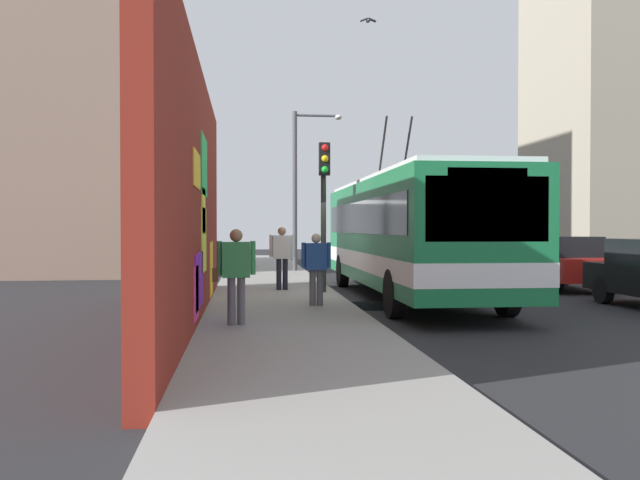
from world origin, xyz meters
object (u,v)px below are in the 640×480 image
Objects in this scene: parked_car_red at (559,261)px; traffic_light at (324,191)px; city_bus at (408,232)px; pedestrian_midblock at (282,253)px; street_lamp at (301,178)px; pedestrian_near_wall at (236,269)px; parked_car_navy at (447,249)px; parked_car_white at (489,253)px; pedestrian_at_curb at (316,264)px.

traffic_light is at bearing 104.61° from parked_car_red.
city_bus is 3.47m from pedestrian_midblock.
street_lamp reaches higher than traffic_light.
pedestrian_near_wall is (-5.26, 4.35, -0.61)m from city_bus.
street_lamp is (-4.25, 7.21, 2.94)m from parked_car_navy.
parked_car_white is at bearing -32.33° from city_bus.
parked_car_red is 1.06× the size of traffic_light.
parked_car_navy is 1.22× the size of traffic_light.
parked_car_red is at bearing -82.87° from pedestrian_midblock.
pedestrian_at_curb reaches higher than parked_car_navy.
street_lamp reaches higher than parked_car_navy.
parked_car_red is 9.22m from pedestrian_at_curb.
parked_car_navy is at bearing -28.93° from traffic_light.
pedestrian_near_wall is at bearing 144.68° from parked_car_white.
parked_car_navy is at bearing -34.03° from pedestrian_midblock.
pedestrian_at_curb reaches higher than parked_car_white.
city_bus is 2.79× the size of parked_car_red.
parked_car_navy is (11.38, -0.00, 0.00)m from parked_car_red.
city_bus reaches higher than pedestrian_midblock.
parked_car_white is 5.45m from parked_car_navy.
traffic_light is (0.37, 2.15, 1.05)m from city_bus.
city_bus is 7.36× the size of pedestrian_at_curb.
pedestrian_midblock is (-1.05, 8.40, 0.33)m from parked_car_red.
pedestrian_near_wall is (-13.48, 9.55, 0.29)m from parked_car_white.
parked_car_red is at bearing -66.31° from city_bus.
pedestrian_at_curb is at bearing 133.60° from city_bus.
street_lamp is at bearing -8.21° from pedestrian_midblock.
parked_car_white is 7.88m from street_lamp.
street_lamp is (9.41, 2.01, 2.04)m from city_bus.
street_lamp is (9.05, -0.14, 0.99)m from traffic_light.
parked_car_white is (5.94, -0.00, 0.00)m from parked_car_red.
parked_car_white is 13.31m from pedestrian_at_curb.
parked_car_white is at bearing -35.32° from pedestrian_near_wall.
pedestrian_near_wall is at bearing 170.96° from street_lamp.
pedestrian_at_curb is at bearing 143.83° from parked_car_white.
parked_car_white is at bearing -43.11° from traffic_light.
city_bus is 2.51× the size of parked_car_white.
city_bus reaches higher than pedestrian_near_wall.
parked_car_navy is at bearing -59.51° from street_lamp.
street_lamp is at bearing -3.08° from pedestrian_at_curb.
parked_car_navy is 15.32m from traffic_light.
parked_car_red and parked_car_white have the same top height.
street_lamp reaches higher than parked_car_white.
parked_car_navy is 3.06× the size of pedestrian_at_curb.
traffic_light is at bearing -9.93° from pedestrian_at_curb.
parked_car_red is at bearing 180.00° from parked_car_white.
pedestrian_at_curb reaches higher than parked_car_red.
parked_car_navy is 18.00m from pedestrian_at_curb.
parked_car_navy is (5.45, -0.00, 0.00)m from parked_car_white.
pedestrian_near_wall is 15.09m from street_lamp.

